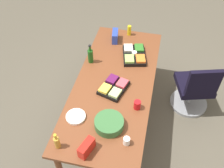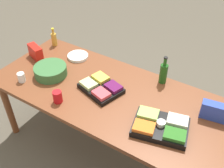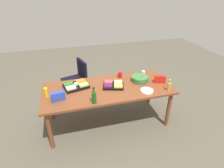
{
  "view_description": "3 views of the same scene",
  "coord_description": "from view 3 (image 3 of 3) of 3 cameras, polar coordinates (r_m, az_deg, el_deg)",
  "views": [
    {
      "loc": [
        -2.2,
        -0.46,
        3.12
      ],
      "look_at": [
        -0.06,
        0.02,
        0.81
      ],
      "focal_mm": 41.5,
      "sensor_mm": 36.0,
      "label": 1
    },
    {
      "loc": [
        0.96,
        -1.52,
        2.35
      ],
      "look_at": [
        -0.01,
        0.02,
        0.87
      ],
      "focal_mm": 42.42,
      "sensor_mm": 36.0,
      "label": 2
    },
    {
      "loc": [
        0.68,
        2.77,
        2.45
      ],
      "look_at": [
        -0.09,
        -0.04,
        0.82
      ],
      "focal_mm": 29.54,
      "sensor_mm": 36.0,
      "label": 3
    }
  ],
  "objects": [
    {
      "name": "salad_bowl",
      "position": [
        3.54,
        8.6,
        1.61
      ],
      "size": [
        0.39,
        0.39,
        0.1
      ],
      "primitive_type": "cylinder",
      "rotation": [
        0.0,
        0.0,
        -0.27
      ],
      "color": "#386C38",
      "rests_on": "conference_table"
    },
    {
      "name": "ground_plane",
      "position": [
        3.76,
        -1.19,
        -11.42
      ],
      "size": [
        10.0,
        10.0,
        0.0
      ],
      "primitive_type": "plane",
      "color": "brown"
    },
    {
      "name": "veggie_tray",
      "position": [
        3.36,
        -11.08,
        -0.52
      ],
      "size": [
        0.48,
        0.39,
        0.09
      ],
      "color": "black",
      "rests_on": "conference_table"
    },
    {
      "name": "office_chair",
      "position": [
        4.38,
        -10.94,
        0.06
      ],
      "size": [
        0.6,
        0.6,
        0.9
      ],
      "color": "gray",
      "rests_on": "ground"
    },
    {
      "name": "dressing_bottle",
      "position": [
        3.34,
        17.26,
        -0.69
      ],
      "size": [
        0.07,
        0.07,
        0.21
      ],
      "color": "gold",
      "rests_on": "conference_table"
    },
    {
      "name": "mustard_bottle",
      "position": [
        3.22,
        -19.7,
        -2.41
      ],
      "size": [
        0.07,
        0.07,
        0.16
      ],
      "primitive_type": "cylinder",
      "rotation": [
        0.0,
        0.0,
        0.21
      ],
      "color": "yellow",
      "rests_on": "conference_table"
    },
    {
      "name": "wine_bottle",
      "position": [
        2.87,
        -5.57,
        -4.05
      ],
      "size": [
        0.08,
        0.08,
        0.28
      ],
      "color": "#1C5218",
      "rests_on": "conference_table"
    },
    {
      "name": "chip_bag_blue",
      "position": [
        3.05,
        -16.37,
        -3.71
      ],
      "size": [
        0.23,
        0.11,
        0.15
      ],
      "primitive_type": "cube",
      "rotation": [
        0.0,
        0.0,
        0.16
      ],
      "color": "#2A44B0",
      "rests_on": "conference_table"
    },
    {
      "name": "paper_cup",
      "position": [
        3.79,
        9.63,
        3.35
      ],
      "size": [
        0.07,
        0.07,
        0.09
      ],
      "primitive_type": "cylinder",
      "rotation": [
        0.0,
        0.0,
        0.06
      ],
      "color": "white",
      "rests_on": "conference_table"
    },
    {
      "name": "fruit_platter",
      "position": [
        3.33,
        0.41,
        -0.32
      ],
      "size": [
        0.42,
        0.37,
        0.07
      ],
      "color": "black",
      "rests_on": "conference_table"
    },
    {
      "name": "chip_bag_red",
      "position": [
        3.56,
        14.63,
        1.48
      ],
      "size": [
        0.22,
        0.14,
        0.14
      ],
      "primitive_type": "cube",
      "rotation": [
        0.0,
        0.0,
        -0.34
      ],
      "color": "red",
      "rests_on": "conference_table"
    },
    {
      "name": "paper_plate_stack",
      "position": [
        3.25,
        10.72,
        -2.07
      ],
      "size": [
        0.25,
        0.25,
        0.03
      ],
      "primitive_type": "cylinder",
      "rotation": [
        0.0,
        0.0,
        0.13
      ],
      "color": "white",
      "rests_on": "conference_table"
    },
    {
      "name": "red_solo_cup",
      "position": [
        3.65,
        2.5,
        2.89
      ],
      "size": [
        0.08,
        0.08,
        0.11
      ],
      "primitive_type": "cylinder",
      "rotation": [
        0.0,
        0.0,
        -0.02
      ],
      "color": "red",
      "rests_on": "conference_table"
    },
    {
      "name": "conference_table",
      "position": [
        3.35,
        -1.31,
        -2.26
      ],
      "size": [
        2.3,
        0.97,
        0.78
      ],
      "color": "brown",
      "rests_on": "ground"
    }
  ]
}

